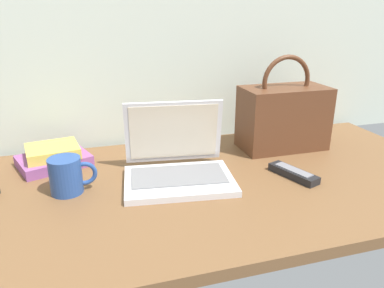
% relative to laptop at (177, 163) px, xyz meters
% --- Properties ---
extents(desk, '(1.60, 0.76, 0.03)m').
position_rel_laptop_xyz_m(desk, '(0.07, -0.05, -0.06)').
color(desk, brown).
rests_on(desk, ground).
extents(laptop, '(0.34, 0.29, 0.22)m').
position_rel_laptop_xyz_m(laptop, '(0.00, 0.00, 0.00)').
color(laptop, silver).
rests_on(laptop, desk).
extents(coffee_mug, '(0.13, 0.09, 0.10)m').
position_rel_laptop_xyz_m(coffee_mug, '(-0.31, -0.01, 0.01)').
color(coffee_mug, '#26478C').
rests_on(coffee_mug, desk).
extents(remote_control_far, '(0.10, 0.17, 0.02)m').
position_rel_laptop_xyz_m(remote_control_far, '(0.33, -0.10, -0.03)').
color(remote_control_far, black).
rests_on(remote_control_far, desk).
extents(handbag, '(0.30, 0.16, 0.33)m').
position_rel_laptop_xyz_m(handbag, '(0.43, 0.14, 0.07)').
color(handbag, '#59331E').
rests_on(handbag, desk).
extents(book_stack, '(0.25, 0.22, 0.07)m').
position_rel_laptop_xyz_m(book_stack, '(-0.36, 0.20, -0.02)').
color(book_stack, '#8C4C8C').
rests_on(book_stack, desk).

